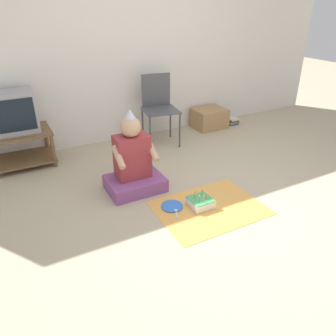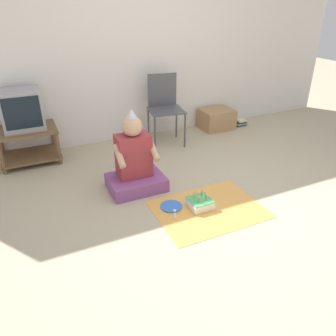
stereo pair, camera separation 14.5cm
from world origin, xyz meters
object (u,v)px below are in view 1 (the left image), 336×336
(cardboard_box_stack, at_px, (209,118))
(paper_plate, at_px, (172,206))
(tv, at_px, (15,112))
(birthday_cake, at_px, (200,202))
(person_seated, at_px, (133,165))
(book_pile, at_px, (232,122))
(folding_chair, at_px, (159,104))

(cardboard_box_stack, bearing_deg, paper_plate, -133.08)
(tv, height_order, birthday_cake, tv)
(birthday_cake, bearing_deg, paper_plate, 155.17)
(person_seated, height_order, birthday_cake, person_seated)
(cardboard_box_stack, xyz_separation_m, book_pile, (0.42, -0.05, -0.11))
(cardboard_box_stack, bearing_deg, folding_chair, -171.46)
(folding_chair, height_order, paper_plate, folding_chair)
(folding_chair, bearing_deg, paper_plate, -112.16)
(person_seated, bearing_deg, folding_chair, 52.04)
(folding_chair, height_order, person_seated, folding_chair)
(person_seated, distance_m, paper_plate, 0.60)
(book_pile, bearing_deg, cardboard_box_stack, 172.64)
(folding_chair, relative_size, paper_plate, 4.32)
(cardboard_box_stack, relative_size, book_pile, 2.63)
(birthday_cake, xyz_separation_m, paper_plate, (-0.25, 0.12, -0.04))
(folding_chair, bearing_deg, cardboard_box_stack, 8.54)
(book_pile, xyz_separation_m, paper_plate, (-1.99, -1.62, -0.03))
(book_pile, height_order, person_seated, person_seated)
(cardboard_box_stack, height_order, birthday_cake, cardboard_box_stack)
(tv, relative_size, paper_plate, 2.15)
(tv, relative_size, folding_chair, 0.50)
(book_pile, bearing_deg, birthday_cake, -135.00)
(cardboard_box_stack, relative_size, paper_plate, 2.28)
(cardboard_box_stack, height_order, person_seated, person_seated)
(paper_plate, bearing_deg, book_pile, 39.24)
(folding_chair, height_order, birthday_cake, folding_chair)
(folding_chair, bearing_deg, book_pile, 3.68)
(tv, distance_m, birthday_cake, 2.33)
(birthday_cake, bearing_deg, cardboard_box_stack, 53.64)
(folding_chair, xyz_separation_m, paper_plate, (-0.63, -1.54, -0.53))
(book_pile, distance_m, person_seated, 2.45)
(tv, xyz_separation_m, birthday_cake, (1.38, -1.78, -0.61))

